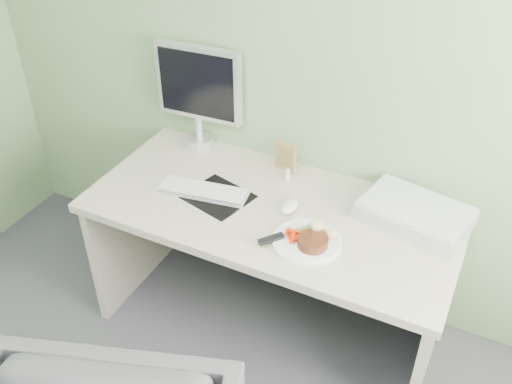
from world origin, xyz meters
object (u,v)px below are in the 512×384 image
at_px(scanner, 415,214).
at_px(monitor, 199,92).
at_px(plate, 307,241).
at_px(desk, 271,239).

xyz_separation_m(scanner, monitor, (-1.10, 0.14, 0.26)).
height_order(plate, scanner, scanner).
xyz_separation_m(plate, scanner, (0.35, 0.33, 0.03)).
distance_m(plate, scanner, 0.48).
relative_size(scanner, monitor, 0.84).
height_order(desk, scanner, scanner).
bearing_deg(desk, monitor, 149.45).
bearing_deg(scanner, monitor, -175.44).
bearing_deg(plate, desk, 146.30).
bearing_deg(scanner, desk, -151.10).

